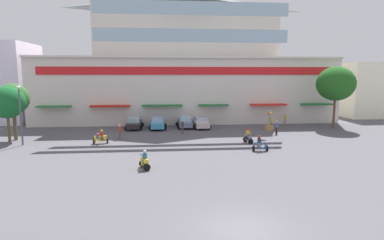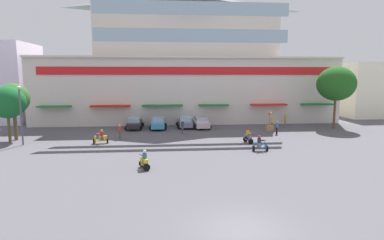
% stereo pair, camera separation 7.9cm
% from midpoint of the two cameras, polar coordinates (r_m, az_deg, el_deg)
% --- Properties ---
extents(ground_plane, '(128.00, 128.00, 0.00)m').
position_cam_midpoint_polar(ground_plane, '(27.33, 2.26, -6.57)').
color(ground_plane, '#545259').
extents(colonial_building, '(43.31, 18.94, 19.45)m').
position_cam_midpoint_polar(colonial_building, '(50.26, -1.27, 9.69)').
color(colonial_building, beige).
rests_on(colonial_building, ground).
extents(flank_building_right, '(13.44, 10.76, 8.91)m').
position_cam_midpoint_polar(flank_building_right, '(63.10, 29.90, 4.82)').
color(flank_building_right, white).
rests_on(flank_building_right, ground).
extents(plaza_tree_0, '(3.69, 3.17, 5.79)m').
position_cam_midpoint_polar(plaza_tree_0, '(37.52, -30.41, 2.74)').
color(plaza_tree_0, brown).
rests_on(plaza_tree_0, ground).
extents(plaza_tree_1, '(4.86, 4.65, 7.98)m').
position_cam_midpoint_polar(plaza_tree_1, '(44.67, 24.40, 5.95)').
color(plaza_tree_1, brown).
rests_on(plaza_tree_1, ground).
extents(plaza_tree_2, '(3.29, 3.26, 6.04)m').
position_cam_midpoint_polar(plaza_tree_2, '(38.38, -29.57, 3.30)').
color(plaza_tree_2, brown).
rests_on(plaza_tree_2, ground).
extents(parked_car_0, '(2.28, 4.45, 1.47)m').
position_cam_midpoint_polar(parked_car_0, '(41.70, -10.39, -0.53)').
color(parked_car_0, '#282424').
rests_on(parked_car_0, ground).
extents(parked_car_1, '(2.29, 4.00, 1.56)m').
position_cam_midpoint_polar(parked_car_1, '(40.99, -6.21, -0.54)').
color(parked_car_1, '#3D98C4').
rests_on(parked_car_1, ground).
extents(parked_car_2, '(2.33, 4.20, 1.52)m').
position_cam_midpoint_polar(parked_car_2, '(41.84, -1.36, -0.34)').
color(parked_car_2, slate).
rests_on(parked_car_2, ground).
extents(parked_car_3, '(2.42, 4.18, 1.47)m').
position_cam_midpoint_polar(parked_car_3, '(41.40, 1.54, -0.45)').
color(parked_car_3, beige).
rests_on(parked_car_3, ground).
extents(scooter_rider_1, '(0.76, 1.46, 1.53)m').
position_cam_midpoint_polar(scooter_rider_1, '(33.07, 9.96, -2.98)').
color(scooter_rider_1, black).
rests_on(scooter_rider_1, ground).
extents(scooter_rider_2, '(0.92, 1.40, 1.47)m').
position_cam_midpoint_polar(scooter_rider_2, '(23.94, -8.61, -7.29)').
color(scooter_rider_2, black).
rests_on(scooter_rider_2, ground).
extents(scooter_rider_3, '(1.42, 0.62, 1.46)m').
position_cam_midpoint_polar(scooter_rider_3, '(29.73, 12.07, -4.33)').
color(scooter_rider_3, black).
rests_on(scooter_rider_3, ground).
extents(scooter_rider_4, '(1.54, 0.72, 1.44)m').
position_cam_midpoint_polar(scooter_rider_4, '(33.51, -16.14, -3.09)').
color(scooter_rider_4, black).
rests_on(scooter_rider_4, ground).
extents(pedestrian_0, '(0.44, 0.44, 1.56)m').
position_cam_midpoint_polar(pedestrian_0, '(45.60, 16.32, 0.21)').
color(pedestrian_0, slate).
rests_on(pedestrian_0, ground).
extents(pedestrian_1, '(0.42, 0.42, 1.64)m').
position_cam_midpoint_polar(pedestrian_1, '(37.43, -1.79, -1.08)').
color(pedestrian_1, '#583E4B').
rests_on(pedestrian_1, ground).
extents(pedestrian_2, '(0.44, 0.44, 1.64)m').
position_cam_midpoint_polar(pedestrian_2, '(35.05, -12.98, -1.92)').
color(pedestrian_2, '#514A3D').
rests_on(pedestrian_2, ground).
extents(pedestrian_3, '(0.37, 0.37, 1.72)m').
position_cam_midpoint_polar(pedestrian_3, '(41.51, 14.10, -0.32)').
color(pedestrian_3, '#3F4535').
rests_on(pedestrian_3, ground).
extents(pedestrian_4, '(0.46, 0.46, 1.60)m').
position_cam_midpoint_polar(pedestrian_4, '(38.40, 14.92, -1.15)').
color(pedestrian_4, black).
rests_on(pedestrian_4, ground).
extents(streetlamp_near, '(0.40, 0.40, 5.86)m').
position_cam_midpoint_polar(streetlamp_near, '(35.31, -28.55, 1.54)').
color(streetlamp_near, '#474C51').
rests_on(streetlamp_near, ground).
extents(balloon_vendor_cart, '(0.91, 0.76, 2.48)m').
position_cam_midpoint_polar(balloon_vendor_cart, '(40.52, 13.67, -0.53)').
color(balloon_vendor_cart, '#A47B4A').
rests_on(balloon_vendor_cart, ground).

